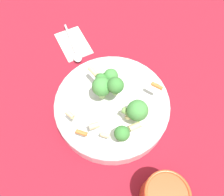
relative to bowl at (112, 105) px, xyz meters
The scene contains 6 objects.
ground_plane 0.03m from the bowl, ahead, with size 3.00×3.00×0.00m, color maroon.
bowl is the anchor object (origin of this frame).
pasta_salad 0.07m from the bowl, behind, with size 0.19×0.22×0.08m.
cup 0.24m from the bowl, 168.04° to the left, with size 0.09×0.09×0.09m.
napkin 0.26m from the bowl, 10.16° to the right, with size 0.14×0.10×0.01m.
spoon 0.23m from the bowl, ahead, with size 0.16×0.06×0.01m.
Camera 1 is at (-0.20, 0.15, 0.52)m, focal length 35.00 mm.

